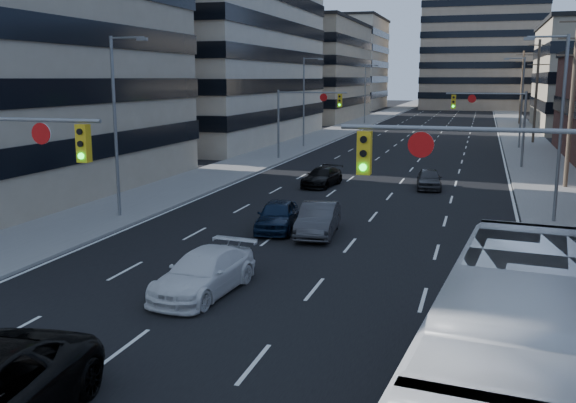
# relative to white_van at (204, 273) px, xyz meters

# --- Properties ---
(road_surface) EXTENTS (18.00, 300.00, 0.02)m
(road_surface) POSITION_rel_white_van_xyz_m (1.60, 119.41, -0.69)
(road_surface) COLOR black
(road_surface) RESTS_ON ground
(sidewalk_left) EXTENTS (5.00, 300.00, 0.15)m
(sidewalk_left) POSITION_rel_white_van_xyz_m (-9.90, 119.41, -0.63)
(sidewalk_left) COLOR slate
(sidewalk_left) RESTS_ON ground
(sidewalk_right) EXTENTS (5.00, 300.00, 0.15)m
(sidewalk_right) POSITION_rel_white_van_xyz_m (13.10, 119.41, -0.63)
(sidewalk_right) COLOR slate
(sidewalk_right) RESTS_ON ground
(office_left_mid) EXTENTS (26.00, 34.00, 28.00)m
(office_left_mid) POSITION_rel_white_van_xyz_m (-25.40, 49.41, 13.30)
(office_left_mid) COLOR #ADA089
(office_left_mid) RESTS_ON ground
(office_left_far) EXTENTS (20.00, 30.00, 16.00)m
(office_left_far) POSITION_rel_white_van_xyz_m (-22.40, 89.41, 7.30)
(office_left_far) COLOR gray
(office_left_far) RESTS_ON ground
(bg_block_left) EXTENTS (24.00, 24.00, 20.00)m
(bg_block_left) POSITION_rel_white_van_xyz_m (-26.40, 129.41, 9.30)
(bg_block_left) COLOR #ADA089
(bg_block_left) RESTS_ON ground
(signal_near_right) EXTENTS (6.59, 0.33, 6.00)m
(signal_near_right) POSITION_rel_white_van_xyz_m (9.05, -2.59, 3.62)
(signal_near_right) COLOR slate
(signal_near_right) RESTS_ON ground
(signal_far_left) EXTENTS (6.09, 0.33, 6.00)m
(signal_far_left) POSITION_rel_white_van_xyz_m (-6.08, 34.41, 3.60)
(signal_far_left) COLOR slate
(signal_far_left) RESTS_ON ground
(signal_far_right) EXTENTS (6.09, 0.33, 6.00)m
(signal_far_right) POSITION_rel_white_van_xyz_m (9.28, 34.41, 3.60)
(signal_far_right) COLOR slate
(signal_far_right) RESTS_ON ground
(utility_pole_block) EXTENTS (2.20, 0.28, 11.00)m
(utility_pole_block) POSITION_rel_white_van_xyz_m (13.80, 25.41, 5.07)
(utility_pole_block) COLOR #4C3D2D
(utility_pole_block) RESTS_ON ground
(utility_pole_midblock) EXTENTS (2.20, 0.28, 11.00)m
(utility_pole_midblock) POSITION_rel_white_van_xyz_m (13.80, 55.41, 5.07)
(utility_pole_midblock) COLOR #4C3D2D
(utility_pole_midblock) RESTS_ON ground
(utility_pole_distant) EXTENTS (2.20, 0.28, 11.00)m
(utility_pole_distant) POSITION_rel_white_van_xyz_m (13.80, 85.41, 5.07)
(utility_pole_distant) COLOR #4C3D2D
(utility_pole_distant) RESTS_ON ground
(streetlight_left_near) EXTENTS (2.03, 0.22, 9.00)m
(streetlight_left_near) POSITION_rel_white_van_xyz_m (-8.74, 9.41, 4.35)
(streetlight_left_near) COLOR slate
(streetlight_left_near) RESTS_ON ground
(streetlight_left_mid) EXTENTS (2.03, 0.22, 9.00)m
(streetlight_left_mid) POSITION_rel_white_van_xyz_m (-8.74, 44.41, 4.35)
(streetlight_left_mid) COLOR slate
(streetlight_left_mid) RESTS_ON ground
(streetlight_left_far) EXTENTS (2.03, 0.22, 9.00)m
(streetlight_left_far) POSITION_rel_white_van_xyz_m (-8.74, 79.41, 4.35)
(streetlight_left_far) COLOR slate
(streetlight_left_far) RESTS_ON ground
(streetlight_right_near) EXTENTS (2.03, 0.22, 9.00)m
(streetlight_right_near) POSITION_rel_white_van_xyz_m (11.94, 14.41, 4.35)
(streetlight_right_near) COLOR slate
(streetlight_right_near) RESTS_ON ground
(streetlight_right_far) EXTENTS (2.03, 0.22, 9.00)m
(streetlight_right_far) POSITION_rel_white_van_xyz_m (11.94, 49.41, 4.35)
(streetlight_right_far) COLOR slate
(streetlight_right_far) RESTS_ON ground
(white_van) EXTENTS (2.44, 5.03, 1.41)m
(white_van) POSITION_rel_white_van_xyz_m (0.00, 0.00, 0.00)
(white_van) COLOR silver
(white_van) RESTS_ON ground
(transit_bus) EXTENTS (4.04, 12.41, 3.40)m
(transit_bus) POSITION_rel_white_van_xyz_m (9.33, -6.32, 0.99)
(transit_bus) COLOR silver
(transit_bus) RESTS_ON ground
(sedan_blue) EXTENTS (2.23, 4.36, 1.42)m
(sedan_blue) POSITION_rel_white_van_xyz_m (-0.40, 9.16, 0.01)
(sedan_blue) COLOR black
(sedan_blue) RESTS_ON ground
(sedan_grey_center) EXTENTS (1.95, 4.53, 1.45)m
(sedan_grey_center) POSITION_rel_white_van_xyz_m (1.64, 8.85, 0.02)
(sedan_grey_center) COLOR #363639
(sedan_grey_center) RESTS_ON ground
(sedan_black_far) EXTENTS (2.25, 4.44, 1.24)m
(sedan_black_far) POSITION_rel_white_van_xyz_m (-1.39, 21.86, -0.09)
(sedan_black_far) COLOR black
(sedan_black_far) RESTS_ON ground
(sedan_grey_right) EXTENTS (1.90, 3.94, 1.30)m
(sedan_grey_right) POSITION_rel_white_van_xyz_m (5.41, 22.90, -0.06)
(sedan_grey_right) COLOR #333336
(sedan_grey_right) RESTS_ON ground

